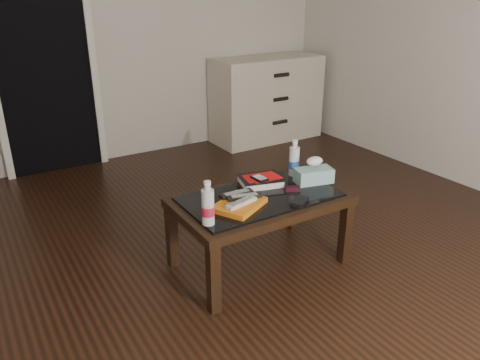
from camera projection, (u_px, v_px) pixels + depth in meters
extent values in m
plane|color=black|center=(228.00, 288.00, 2.68)|extent=(5.00, 5.00, 0.00)
plane|color=beige|center=(84.00, 16.00, 4.12)|extent=(5.00, 0.00, 5.00)
cube|color=black|center=(43.00, 61.00, 4.04)|extent=(0.80, 0.05, 2.00)
cube|color=silver|center=(93.00, 58.00, 4.22)|extent=(0.06, 0.04, 2.04)
cube|color=black|center=(213.00, 279.00, 2.41)|extent=(0.06, 0.06, 0.40)
cube|color=black|center=(345.00, 233.00, 2.86)|extent=(0.06, 0.06, 0.40)
cube|color=black|center=(172.00, 237.00, 2.82)|extent=(0.06, 0.06, 0.40)
cube|color=black|center=(293.00, 202.00, 3.27)|extent=(0.06, 0.06, 0.40)
cube|color=black|center=(260.00, 201.00, 2.75)|extent=(1.00, 0.60, 0.05)
cube|color=black|center=(260.00, 197.00, 2.74)|extent=(0.90, 0.50, 0.01)
cube|color=beige|center=(266.00, 99.00, 5.13)|extent=(1.20, 0.51, 0.90)
cylinder|color=black|center=(280.00, 122.00, 5.00)|extent=(0.18, 0.04, 0.04)
cylinder|color=black|center=(281.00, 99.00, 4.91)|extent=(0.18, 0.04, 0.04)
cylinder|color=black|center=(281.00, 75.00, 4.81)|extent=(0.18, 0.04, 0.04)
cube|color=#C76612|center=(239.00, 205.00, 2.59)|extent=(0.35, 0.32, 0.03)
cube|color=#BCBCC2|center=(241.00, 202.00, 2.56)|extent=(0.21, 0.09, 0.02)
cube|color=black|center=(244.00, 196.00, 2.63)|extent=(0.21, 0.10, 0.02)
cube|color=black|center=(236.00, 194.00, 2.67)|extent=(0.20, 0.06, 0.02)
cube|color=black|center=(261.00, 181.00, 2.89)|extent=(0.29, 0.26, 0.05)
cube|color=red|center=(260.00, 177.00, 2.87)|extent=(0.21, 0.17, 0.01)
cube|color=black|center=(260.00, 178.00, 2.83)|extent=(0.07, 0.11, 0.02)
cube|color=black|center=(292.00, 189.00, 2.81)|extent=(0.10, 0.08, 0.02)
cube|color=black|center=(300.00, 201.00, 2.64)|extent=(0.14, 0.12, 0.02)
cylinder|color=silver|center=(208.00, 203.00, 2.37)|extent=(0.08, 0.08, 0.24)
cylinder|color=silver|center=(294.00, 158.00, 2.99)|extent=(0.07, 0.07, 0.24)
cube|color=#237581|center=(314.00, 175.00, 2.91)|extent=(0.25, 0.17, 0.09)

